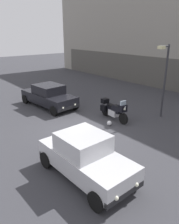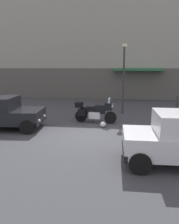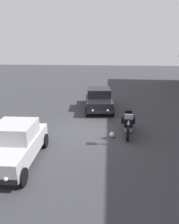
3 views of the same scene
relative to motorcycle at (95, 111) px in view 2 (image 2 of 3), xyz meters
name	(u,v)px [view 2 (image 2 of 3)]	position (x,y,z in m)	size (l,w,h in m)	color
ground_plane	(89,137)	(0.01, -2.44, -0.62)	(80.00, 80.00, 0.00)	#38383D
building_facade_rear	(107,39)	(0.01, 10.05, 4.84)	(37.87, 3.40, 11.01)	gray
motorcycle	(95,111)	(0.00, 0.00, 0.00)	(2.26, 0.82, 1.36)	black
helmet	(103,124)	(0.51, -0.84, -0.48)	(0.28, 0.28, 0.28)	silver
streetlamp_curbside	(124,72)	(1.52, 2.47, 2.04)	(0.28, 0.94, 4.32)	#2D2D33
bollard_curbside	(177,102)	(5.40, 4.67, -0.11)	(0.16, 0.16, 0.97)	#333338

